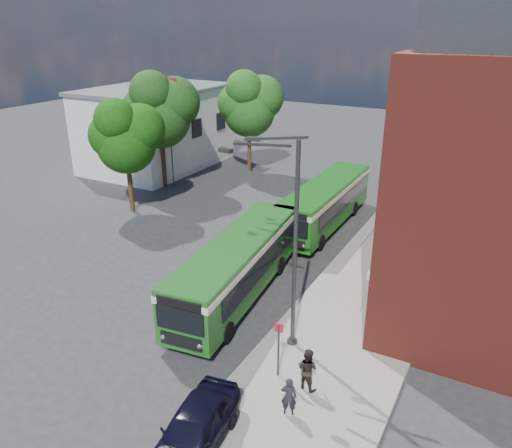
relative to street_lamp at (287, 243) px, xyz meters
The scene contains 15 objects.
ground 7.10m from the street_lamp, 157.54° to the left, with size 120.00×120.00×0.00m, color #2C2C2E.
pavement 11.27m from the street_lamp, 77.80° to the left, with size 6.00×48.00×0.15m, color gray.
kerb_line 11.12m from the street_lamp, 95.07° to the left, with size 0.12×48.00×0.01m, color beige.
white_building 30.38m from the street_lamp, 138.79° to the left, with size 9.40×13.40×7.30m.
flagpole 22.89m from the street_lamp, 139.05° to the left, with size 0.95×0.10×9.00m.
street_lamp is the anchor object (origin of this frame).
bus_stop_sign 4.02m from the street_lamp, 70.87° to the right, with size 0.35×0.08×2.52m.
bus_front 5.49m from the street_lamp, 146.01° to the left, with size 3.84×11.74×3.02m.
bus_rear 14.05m from the street_lamp, 104.16° to the left, with size 2.69×11.43×3.02m.
parked_car 7.72m from the street_lamp, 90.32° to the right, with size 1.80×4.48×1.53m, color black.
pedestrian_a 5.82m from the street_lamp, 62.79° to the right, with size 0.55×0.36×1.51m, color black.
pedestrian_b 4.87m from the street_lamp, 48.81° to the right, with size 0.83×0.65×1.71m, color black.
tree_left 19.17m from the street_lamp, 151.00° to the left, with size 4.87×4.63×8.22m.
tree_mid 23.57m from the street_lamp, 140.57° to the left, with size 5.63×5.36×9.51m.
tree_right 26.51m from the street_lamp, 122.43° to the left, with size 5.40×5.13×9.12m.
Camera 1 is at (12.37, -18.47, 13.07)m, focal length 35.00 mm.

